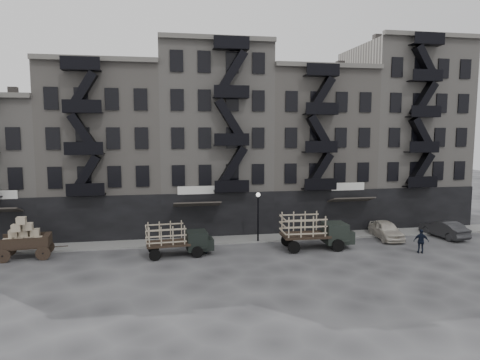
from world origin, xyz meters
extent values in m
plane|color=#38383A|center=(0.00, 0.00, 0.00)|extent=(140.00, 140.00, 0.00)
cube|color=slate|center=(0.00, 3.75, 0.07)|extent=(55.00, 2.50, 0.15)
cube|color=#4C4744|center=(-17.50, 10.00, 12.60)|extent=(0.70, 0.70, 1.20)
cube|color=gray|center=(-10.00, 10.00, 7.50)|extent=(10.00, 10.00, 15.00)
cube|color=black|center=(-10.00, 5.05, 2.00)|extent=(10.00, 0.35, 4.00)
cube|color=#595651|center=(-10.00, 4.85, 15.20)|extent=(10.00, 0.50, 0.40)
cube|color=#4C4744|center=(-13.00, 10.00, 15.60)|extent=(0.70, 0.70, 1.20)
cube|color=#4C4744|center=(-7.50, 10.00, 15.60)|extent=(0.70, 0.70, 1.20)
cube|color=gray|center=(0.00, 10.00, 8.50)|extent=(10.00, 10.00, 17.00)
cube|color=black|center=(0.00, 5.05, 2.00)|extent=(10.00, 0.35, 4.00)
cube|color=#595651|center=(0.00, 4.85, 17.20)|extent=(10.00, 0.50, 0.40)
cube|color=#4C4744|center=(-3.00, 10.00, 17.60)|extent=(0.70, 0.70, 1.20)
cube|color=#4C4744|center=(2.50, 10.00, 17.60)|extent=(0.70, 0.70, 1.20)
cube|color=gray|center=(10.00, 10.00, 7.50)|extent=(10.00, 10.00, 15.00)
cube|color=black|center=(10.00, 5.05, 2.00)|extent=(10.00, 0.35, 4.00)
cube|color=#595651|center=(10.00, 4.85, 15.20)|extent=(10.00, 0.50, 0.40)
cube|color=#4C4744|center=(7.00, 10.00, 15.60)|extent=(0.70, 0.70, 1.20)
cube|color=#4C4744|center=(12.50, 10.00, 15.60)|extent=(0.70, 0.70, 1.20)
cube|color=gray|center=(20.00, 10.00, 9.00)|extent=(10.00, 10.00, 18.00)
cube|color=black|center=(20.00, 5.05, 2.00)|extent=(10.00, 0.35, 4.00)
cube|color=#595651|center=(20.00, 4.85, 18.20)|extent=(10.00, 0.50, 0.40)
cube|color=#4C4744|center=(17.00, 10.00, 18.60)|extent=(0.70, 0.70, 1.20)
cube|color=#4C4744|center=(22.50, 10.00, 18.60)|extent=(0.70, 0.70, 1.20)
cylinder|color=black|center=(3.00, 2.60, 2.00)|extent=(0.14, 0.14, 4.00)
sphere|color=silver|center=(3.00, 2.60, 4.10)|extent=(0.36, 0.36, 0.36)
cube|color=black|center=(-14.94, 1.36, 0.95)|extent=(3.56, 2.10, 0.19)
cylinder|color=black|center=(-16.18, 0.29, 0.52)|extent=(1.05, 0.19, 1.04)
cylinder|color=black|center=(-16.35, 2.18, 0.52)|extent=(1.05, 0.19, 1.04)
cylinder|color=black|center=(-13.54, 0.53, 0.52)|extent=(1.05, 0.19, 1.04)
cylinder|color=black|center=(-13.70, 2.42, 0.52)|extent=(1.05, 0.19, 1.04)
cube|color=black|center=(-13.43, 1.49, 1.33)|extent=(0.61, 1.56, 0.76)
cube|color=black|center=(-4.52, -0.04, 0.99)|extent=(3.34, 2.13, 0.17)
cube|color=black|center=(-2.35, 0.12, 1.09)|extent=(1.64, 1.81, 1.42)
cube|color=black|center=(-1.51, 0.19, 0.80)|extent=(0.86, 1.47, 0.85)
cylinder|color=black|center=(-2.38, -0.82, 0.42)|extent=(0.86, 0.27, 0.85)
cylinder|color=black|center=(-2.52, 1.06, 0.42)|extent=(0.86, 0.27, 0.85)
cylinder|color=black|center=(-5.48, -1.06, 0.42)|extent=(0.86, 0.27, 0.85)
cylinder|color=black|center=(-5.63, 0.82, 0.42)|extent=(0.86, 0.27, 0.85)
cube|color=black|center=(6.26, 0.02, 1.13)|extent=(3.74, 2.28, 0.19)
cube|color=black|center=(8.74, -0.06, 1.24)|extent=(1.79, 2.00, 1.62)
cube|color=black|center=(9.71, -0.09, 0.92)|extent=(0.92, 1.65, 0.97)
cylinder|color=black|center=(8.60, -1.14, 0.49)|extent=(0.98, 0.27, 0.97)
cylinder|color=black|center=(8.67, 1.02, 0.49)|extent=(0.98, 0.27, 0.97)
cylinder|color=black|center=(5.04, -1.02, 0.49)|extent=(0.98, 0.27, 0.97)
cylinder|color=black|center=(5.11, 1.14, 0.49)|extent=(0.98, 0.27, 0.97)
imported|color=beige|center=(14.35, 1.95, 0.79)|extent=(2.35, 4.79, 1.57)
imported|color=#232325|center=(19.67, 1.51, 0.76)|extent=(2.22, 4.76, 1.51)
imported|color=black|center=(-1.94, 0.35, 0.89)|extent=(0.86, 0.67, 1.78)
imported|color=black|center=(14.71, -2.68, 0.94)|extent=(1.20, 0.84, 1.88)
camera|label=1|loc=(-4.73, -31.88, 9.40)|focal=32.00mm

